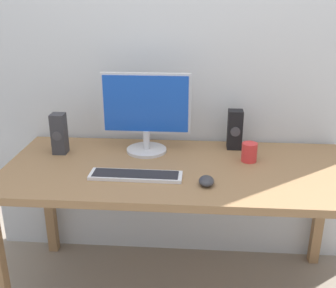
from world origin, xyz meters
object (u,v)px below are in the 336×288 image
(speaker_right, at_px, (235,129))
(coffee_mug, at_px, (249,152))
(speaker_left, at_px, (59,134))
(keyboard_primary, at_px, (136,175))
(monitor, at_px, (146,111))
(desk, at_px, (179,181))
(mouse, at_px, (206,181))

(speaker_right, height_order, coffee_mug, speaker_right)
(speaker_left, bearing_deg, keyboard_primary, -31.19)
(speaker_right, xyz_separation_m, coffee_mug, (0.06, -0.18, -0.06))
(speaker_right, distance_m, coffee_mug, 0.20)
(monitor, xyz_separation_m, speaker_right, (0.48, 0.08, -0.12))
(desk, relative_size, speaker_left, 7.99)
(speaker_right, bearing_deg, keyboard_primary, -139.86)
(monitor, xyz_separation_m, coffee_mug, (0.54, -0.10, -0.18))
(monitor, bearing_deg, speaker_right, 9.37)
(keyboard_primary, bearing_deg, coffee_mug, 22.90)
(desk, bearing_deg, coffee_mug, 15.90)
(desk, bearing_deg, speaker_right, 43.95)
(speaker_left, distance_m, coffee_mug, 1.00)
(monitor, bearing_deg, mouse, -50.59)
(keyboard_primary, relative_size, speaker_left, 2.00)
(keyboard_primary, xyz_separation_m, mouse, (0.33, -0.05, 0.01))
(speaker_left, bearing_deg, speaker_right, 8.56)
(coffee_mug, bearing_deg, desk, -164.10)
(speaker_right, bearing_deg, mouse, -108.77)
(mouse, bearing_deg, coffee_mug, 53.13)
(monitor, distance_m, mouse, 0.54)
(keyboard_primary, relative_size, coffee_mug, 4.48)
(speaker_right, bearing_deg, speaker_left, -171.44)
(monitor, xyz_separation_m, keyboard_primary, (-0.01, -0.33, -0.22))
(desk, xyz_separation_m, speaker_right, (0.29, 0.28, 0.19))
(speaker_left, height_order, coffee_mug, speaker_left)
(keyboard_primary, bearing_deg, monitor, 88.11)
(keyboard_primary, xyz_separation_m, speaker_left, (-0.45, 0.27, 0.10))
(mouse, bearing_deg, speaker_right, 71.91)
(desk, height_order, coffee_mug, coffee_mug)
(monitor, distance_m, coffee_mug, 0.58)
(monitor, relative_size, mouse, 4.94)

